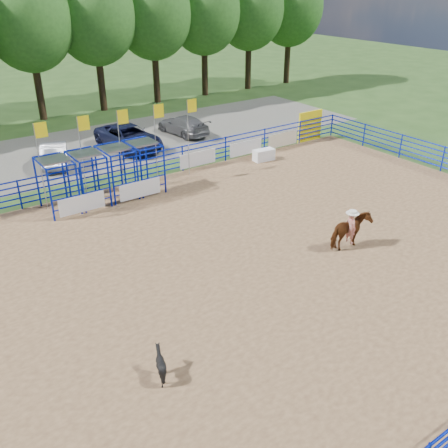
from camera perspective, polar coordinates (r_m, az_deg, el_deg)
The scene contains 12 objects.
ground at distance 19.86m, azimuth 2.75°, elevation -4.07°, with size 120.00×120.00×0.00m, color #385923.
arena_dirt at distance 19.85m, azimuth 2.75°, elevation -4.05°, with size 30.00×20.00×0.02m, color #94704A.
gravel_strip at distance 33.73m, azimuth -15.35°, elevation 8.28°, with size 40.00×10.00×0.01m, color #656359.
announcer_table at distance 30.42m, azimuth 4.57°, elevation 7.88°, with size 1.28×0.60×0.69m, color white.
horse_and_rider at distance 20.86m, azimuth 14.26°, elevation -0.60°, with size 1.79×0.82×2.36m.
calf at distance 14.50m, azimuth -7.29°, elevation -15.56°, with size 0.71×0.80×0.88m, color black.
car_b at distance 31.30m, azimuth -18.80°, elevation 7.71°, with size 1.45×4.16×1.37m, color gray.
car_c at distance 33.01m, azimuth -10.85°, elevation 9.72°, with size 2.47×5.35×1.49m, color #151936.
car_d at distance 35.65m, azimuth -4.72°, elevation 11.20°, with size 1.80×4.43×1.29m, color #545557.
perimeter_fence at distance 19.48m, azimuth 2.80°, elevation -2.18°, with size 30.10×20.10×1.50m.
chute_assembly at distance 25.46m, azimuth -12.98°, elevation 5.58°, with size 19.32×2.41×4.20m.
treeline at distance 40.86m, azimuth -21.63°, elevation 21.38°, with size 56.40×6.40×11.24m.
Camera 1 is at (-10.58, -13.37, 10.17)m, focal length 40.00 mm.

